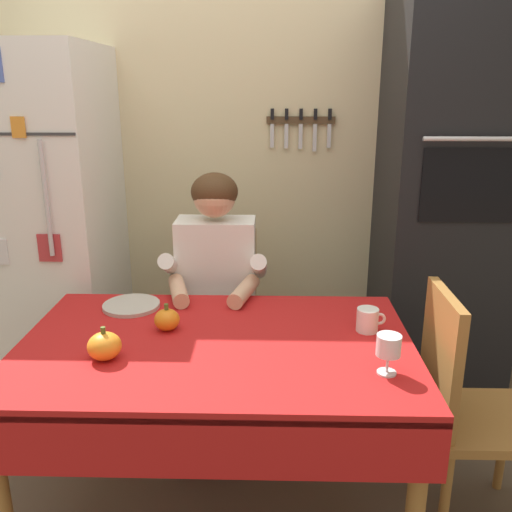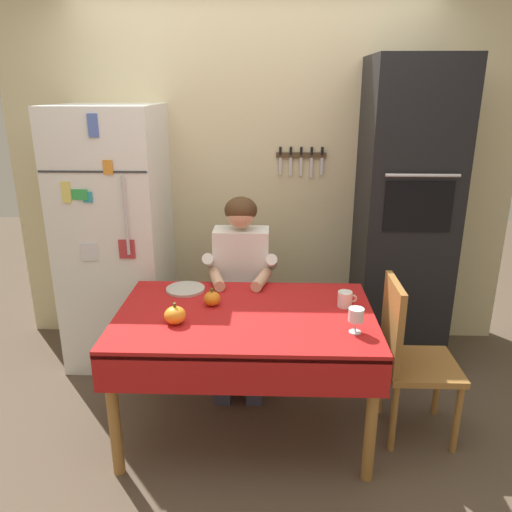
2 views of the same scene
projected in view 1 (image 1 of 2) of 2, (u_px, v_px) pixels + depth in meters
back_wall_assembly at (245, 146)px, 2.98m from camera, size 3.70×0.13×2.60m
refrigerator at (43, 234)px, 2.75m from camera, size 0.68×0.71×1.80m
wall_oven at (445, 205)px, 2.69m from camera, size 0.60×0.64×2.10m
dining_table at (216, 366)px, 1.95m from camera, size 1.40×0.90×0.74m
chair_behind_person at (220, 314)px, 2.76m from camera, size 0.40×0.40×0.93m
seated_person at (215, 285)px, 2.51m from camera, size 0.47×0.55×1.25m
chair_right_side at (464, 402)px, 1.99m from camera, size 0.40×0.40×0.93m
coffee_mug at (368, 320)px, 2.02m from camera, size 0.11×0.08×0.09m
wine_glass at (389, 347)px, 1.71m from camera, size 0.08×0.08×0.13m
pumpkin_large at (104, 346)px, 1.81m from camera, size 0.11×0.11×0.11m
pumpkin_medium at (167, 320)px, 2.03m from camera, size 0.09×0.09×0.10m
serving_tray at (131, 305)px, 2.25m from camera, size 0.23×0.23×0.02m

